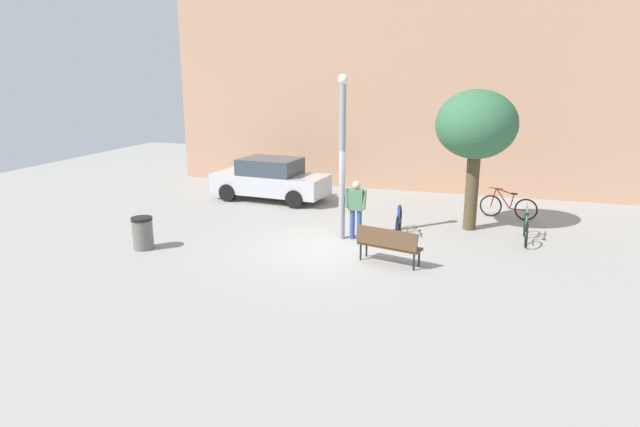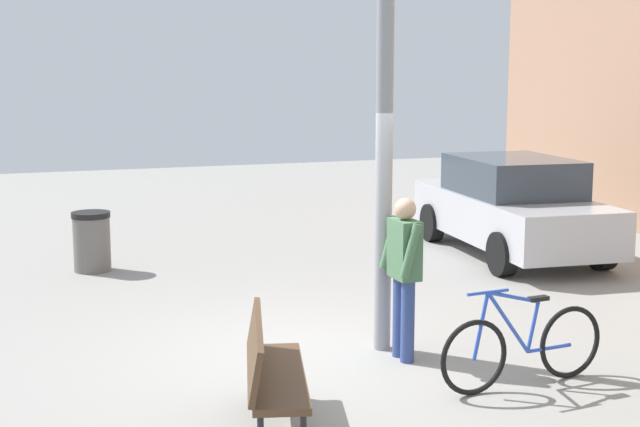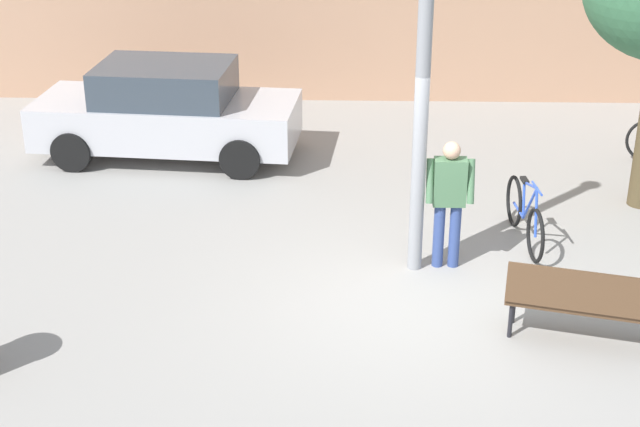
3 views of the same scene
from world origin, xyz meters
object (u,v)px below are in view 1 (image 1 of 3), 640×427
park_bench (388,243)px  lamppost (342,152)px  plaza_tree (476,126)px  bicycle_blue (399,223)px  person_by_lamppost (356,206)px  parked_car_silver (270,179)px  bicycle_red (508,207)px  trash_bin (143,233)px  bicycle_green (526,228)px

park_bench → lamppost: bearing=133.7°
plaza_tree → park_bench: bearing=-114.6°
bicycle_blue → park_bench: bearing=-86.1°
person_by_lamppost → bicycle_blue: 1.44m
bicycle_blue → parked_car_silver: bearing=149.7°
park_bench → plaza_tree: plaza_tree is taller
lamppost → parked_car_silver: 5.67m
person_by_lamppost → bicycle_red: size_ratio=0.93×
plaza_tree → bicycle_red: bearing=56.4°
plaza_tree → parked_car_silver: bearing=166.1°
park_bench → bicycle_blue: bicycle_blue is taller
bicycle_red → trash_bin: 11.26m
park_bench → bicycle_green: (3.31, 3.03, -0.16)m
park_bench → parked_car_silver: 7.83m
person_by_lamppost → plaza_tree: (3.03, 2.03, 2.12)m
person_by_lamppost → park_bench: size_ratio=1.00×
park_bench → trash_bin: park_bench is taller
bicycle_blue → trash_bin: bicycle_blue is taller
person_by_lamppost → bicycle_blue: (1.10, 0.72, -0.58)m
park_bench → bicycle_green: 4.49m
parked_car_silver → lamppost: bearing=-45.6°
parked_car_silver → trash_bin: 6.50m
plaza_tree → parked_car_silver: plaza_tree is taller
bicycle_blue → trash_bin: 7.12m
bicycle_red → lamppost: bearing=-140.4°
park_bench → trash_bin: size_ratio=1.91×
person_by_lamppost → bicycle_red: bearing=41.8°
bicycle_red → parked_car_silver: (-8.32, 0.12, 0.39)m
plaza_tree → bicycle_green: size_ratio=2.29×
plaza_tree → trash_bin: 9.81m
trash_bin → bicycle_red: bearing=34.0°
bicycle_blue → bicycle_red: (3.03, 2.98, 0.00)m
bicycle_blue → bicycle_green: size_ratio=1.00×
trash_bin → plaza_tree: bearing=29.3°
person_by_lamppost → bicycle_green: 4.78m
bicycle_green → lamppost: bearing=-165.6°
plaza_tree → bicycle_green: (1.56, -0.81, -2.70)m
plaza_tree → bicycle_red: size_ratio=2.32×
person_by_lamppost → trash_bin: (-5.20, -2.60, -0.52)m
person_by_lamppost → plaza_tree: bearing=33.8°
plaza_tree → bicycle_red: (1.11, 1.66, -2.70)m
lamppost → bicycle_red: lamppost is taller
lamppost → person_by_lamppost: bearing=8.7°
bicycle_blue → parked_car_silver: size_ratio=0.42×
bicycle_green → parked_car_silver: bearing=163.6°
person_by_lamppost → bicycle_green: (4.58, 1.22, -0.58)m
lamppost → bicycle_green: bearing=14.4°
trash_bin → bicycle_blue: bearing=27.7°
bicycle_blue → bicycle_green: bearing=8.2°
bicycle_green → trash_bin: (-9.79, -3.82, 0.06)m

